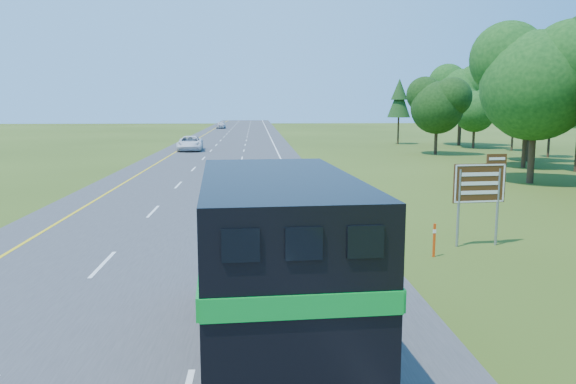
% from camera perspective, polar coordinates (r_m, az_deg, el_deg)
% --- Properties ---
extents(road, '(15.00, 260.00, 0.04)m').
position_cam_1_polar(road, '(57.07, -6.46, 3.70)').
color(road, '#38383A').
rests_on(road, ground).
extents(lane_markings, '(11.15, 260.00, 0.01)m').
position_cam_1_polar(lane_markings, '(57.06, -6.46, 3.72)').
color(lane_markings, yellow).
rests_on(lane_markings, road).
extents(horse_truck, '(3.22, 8.75, 3.80)m').
position_cam_1_polar(horse_truck, '(11.13, -1.41, -6.95)').
color(horse_truck, black).
rests_on(horse_truck, road).
extents(white_suv, '(3.02, 5.98, 1.62)m').
position_cam_1_polar(white_suv, '(63.56, -9.91, 4.89)').
color(white_suv, white).
rests_on(white_suv, road).
extents(far_car, '(1.92, 4.52, 1.52)m').
position_cam_1_polar(far_car, '(122.19, -6.82, 6.78)').
color(far_car, silver).
rests_on(far_car, road).
extents(exit_sign, '(1.98, 0.26, 3.36)m').
position_cam_1_polar(exit_sign, '(21.32, 18.94, 0.50)').
color(exit_sign, gray).
rests_on(exit_sign, ground).
extents(delineator, '(0.09, 0.05, 1.15)m').
position_cam_1_polar(delineator, '(19.62, 14.63, -4.65)').
color(delineator, red).
rests_on(delineator, ground).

